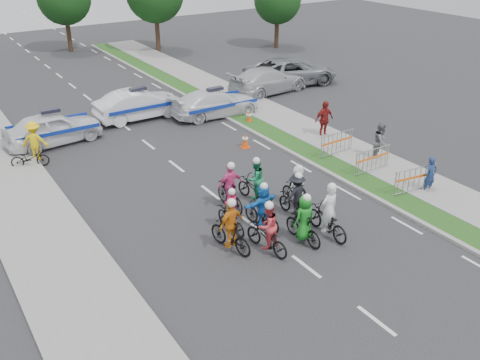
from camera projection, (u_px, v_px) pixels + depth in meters
ground at (306, 267)px, 16.79m from camera, size 90.00×90.00×0.00m
curb_right at (324, 171)px, 23.01m from camera, size 0.20×60.00×0.12m
grass_strip at (337, 167)px, 23.36m from camera, size 1.20×60.00×0.11m
sidewalk_right at (366, 158)px, 24.23m from camera, size 2.40×60.00×0.13m
sidewalk_left at (53, 253)px, 17.35m from camera, size 3.00×60.00×0.13m
rider_0 at (328, 218)px, 18.17m from camera, size 0.75×2.02×2.04m
rider_1 at (304, 223)px, 17.76m from camera, size 0.79×1.78×1.86m
rider_2 at (267, 233)px, 17.27m from camera, size 0.92×1.93×1.89m
rider_3 at (231, 230)px, 17.30m from camera, size 1.04×1.92×1.95m
rider_4 at (296, 200)px, 19.25m from camera, size 1.04×1.82×1.84m
rider_5 at (262, 209)px, 18.55m from camera, size 1.49×1.78×1.81m
rider_6 at (231, 216)px, 18.48m from camera, size 0.59×1.66×1.69m
rider_7 at (297, 190)px, 20.05m from camera, size 0.74×1.66×1.73m
rider_8 at (255, 185)px, 20.37m from camera, size 0.95×1.92×1.88m
rider_9 at (230, 191)px, 19.83m from camera, size 0.99×1.86×1.94m
police_car_0 at (53, 128)px, 25.61m from camera, size 4.80×2.36×1.58m
police_car_1 at (139, 105)px, 28.85m from camera, size 4.80×1.70×1.58m
police_car_2 at (215, 103)px, 29.31m from camera, size 5.11×2.42×1.44m
civilian_sedan at (268, 80)px, 33.18m from camera, size 5.60×2.79×1.56m
civilian_suv at (291, 71)px, 34.87m from camera, size 6.53×3.91×1.70m
spectator_0 at (430, 175)px, 21.01m from camera, size 0.57×0.39×1.52m
spectator_1 at (381, 142)px, 23.81m from camera, size 1.06×0.96×1.76m
spectator_2 at (324, 119)px, 26.27m from camera, size 1.10×0.46×1.87m
marshal_hiviz at (35, 141)px, 23.88m from camera, size 1.33×1.20×1.79m
barrier_0 at (414, 181)px, 20.99m from camera, size 2.05×0.77×1.12m
barrier_1 at (372, 161)px, 22.70m from camera, size 2.01×0.53×1.12m
barrier_2 at (337, 144)px, 24.37m from camera, size 2.02×0.58×1.12m
cone_0 at (245, 141)px, 25.36m from camera, size 0.40×0.40×0.70m
cone_1 at (249, 117)px, 28.39m from camera, size 0.40×0.40×0.70m
parked_bike at (30, 158)px, 23.33m from camera, size 1.70×1.04×0.84m
tree_2 at (278, 0)px, 43.46m from camera, size 3.85×3.85×5.77m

